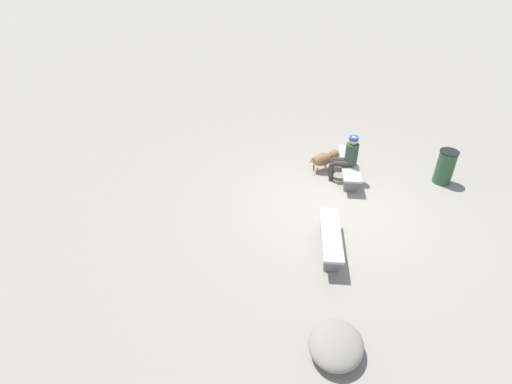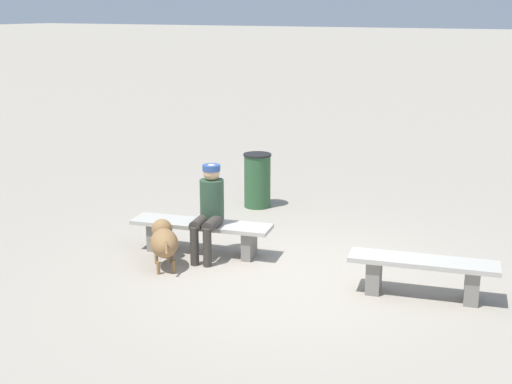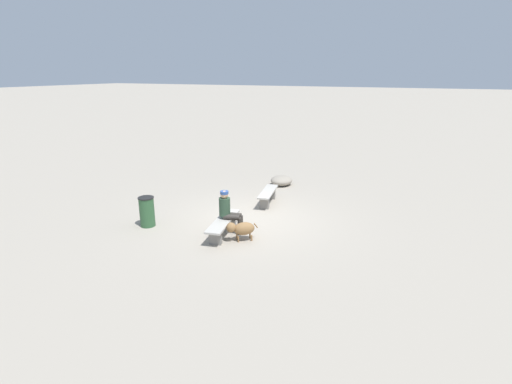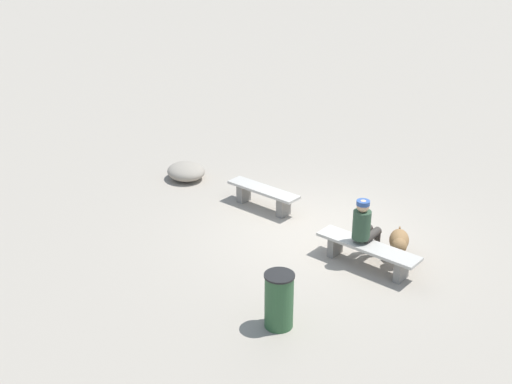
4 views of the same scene
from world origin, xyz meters
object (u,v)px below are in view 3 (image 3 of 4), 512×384
at_px(seated_person, 228,209).
at_px(dog, 241,228).
at_px(bench_left, 268,195).
at_px(trash_bin, 147,212).
at_px(bench_right, 223,224).
at_px(boulder, 281,180).

distance_m(seated_person, dog, 0.75).
bearing_deg(bench_left, trash_bin, -46.79).
bearing_deg(bench_right, dog, 65.32).
height_order(trash_bin, boulder, trash_bin).
height_order(dog, trash_bin, trash_bin).
relative_size(bench_left, dog, 2.31).
distance_m(bench_left, seated_person, 2.82).
relative_size(dog, boulder, 0.78).
xyz_separation_m(dog, boulder, (-5.45, -0.96, -0.16)).
height_order(bench_left, dog, dog).
relative_size(bench_left, trash_bin, 1.91).
height_order(bench_left, trash_bin, trash_bin).
relative_size(bench_left, boulder, 1.80).
relative_size(seated_person, boulder, 1.30).
bearing_deg(boulder, dog, 9.99).
distance_m(bench_right, dog, 0.66).
bearing_deg(bench_right, seated_person, 147.31).
bearing_deg(seated_person, trash_bin, -88.80).
distance_m(dog, trash_bin, 2.97).
bearing_deg(dog, boulder, -119.47).
bearing_deg(bench_right, trash_bin, -91.87).
relative_size(trash_bin, boulder, 0.94).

